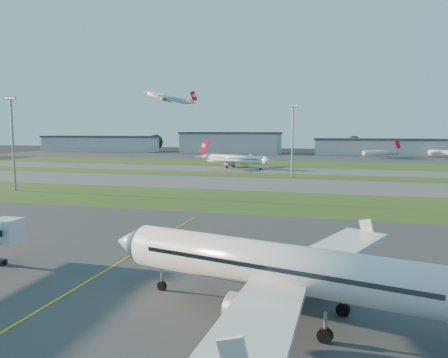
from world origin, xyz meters
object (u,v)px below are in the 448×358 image
(airliner_parked, at_px, (296,271))
(light_mast_centre, at_px, (292,136))
(airliner_taxiing, at_px, (236,159))
(light_mast_west, at_px, (13,137))
(mini_jet_near, at_px, (381,153))

(airliner_parked, distance_m, light_mast_centre, 120.05)
(light_mast_centre, bearing_deg, airliner_taxiing, 133.42)
(airliner_parked, xyz_separation_m, light_mast_west, (-83.47, 62.85, 10.27))
(airliner_taxiing, distance_m, light_mast_centre, 41.86)
(airliner_parked, relative_size, airliner_taxiing, 1.20)
(airliner_taxiing, bearing_deg, light_mast_west, 86.56)
(airliner_parked, relative_size, mini_jet_near, 1.74)
(airliner_taxiing, distance_m, mini_jet_near, 113.43)
(airliner_parked, relative_size, light_mast_centre, 1.58)
(airliner_parked, distance_m, airliner_taxiing, 153.85)
(airliner_parked, relative_size, light_mast_west, 1.58)
(airliner_parked, bearing_deg, light_mast_centre, 110.44)
(mini_jet_near, relative_size, light_mast_centre, 0.91)
(airliner_taxiing, bearing_deg, light_mast_centre, 156.29)
(airliner_parked, xyz_separation_m, mini_jet_near, (26.51, 239.17, -1.26))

